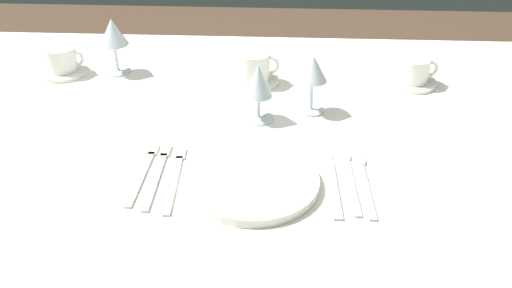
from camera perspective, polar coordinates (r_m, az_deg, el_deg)
The scene contains 17 objects.
dining_table at distance 1.35m, azimuth -0.47°, elevation -1.34°, with size 1.80×1.11×0.74m.
dinner_plate at distance 1.12m, azimuth -0.32°, elevation -3.75°, with size 0.26×0.26×0.02m, color white.
fork_outer at distance 1.15m, azimuth -7.99°, elevation -3.18°, with size 0.03×0.22×0.00m.
fork_inner at distance 1.17m, azimuth -9.69°, elevation -2.87°, with size 0.02×0.22×0.00m.
fork_salad at distance 1.18m, azimuth -11.02°, elevation -2.61°, with size 0.03×0.22×0.00m.
dinner_knife at distance 1.13m, azimuth 7.59°, elevation -4.02°, with size 0.02×0.22×0.00m.
spoon_soup at distance 1.16m, azimuth 9.15°, elevation -2.91°, with size 0.03×0.22×0.01m.
spoon_dessert at distance 1.16m, azimuth 10.57°, elevation -3.30°, with size 0.03×0.21×0.01m.
saucer_left at distance 1.56m, azimuth 15.15°, elevation 5.91°, with size 0.13×0.13×0.01m, color white.
coffee_cup_left at distance 1.54m, azimuth 15.41°, elevation 7.12°, with size 0.10×0.08×0.06m.
saucer_right at distance 1.64m, azimuth -18.47°, elevation 6.81°, with size 0.13×0.13×0.01m, color white.
coffee_cup_right at distance 1.63m, azimuth -18.63°, elevation 7.99°, with size 0.10×0.08×0.06m.
saucer_far at distance 1.51m, azimuth -0.22°, elevation 6.26°, with size 0.13×0.13×0.01m, color white.
coffee_cup_far at distance 1.49m, azimuth -0.15°, elevation 7.70°, with size 0.11×0.08×0.07m.
wine_glass_centre at distance 1.34m, azimuth 5.63°, elevation 7.09°, with size 0.07×0.07×0.14m.
wine_glass_left at distance 1.57m, azimuth -13.94°, elevation 10.44°, with size 0.08×0.08×0.15m.
wine_glass_right at distance 1.30m, azimuth 0.24°, elevation 5.95°, with size 0.07×0.07×0.14m.
Camera 1 is at (0.07, -1.13, 1.40)m, focal length 40.48 mm.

